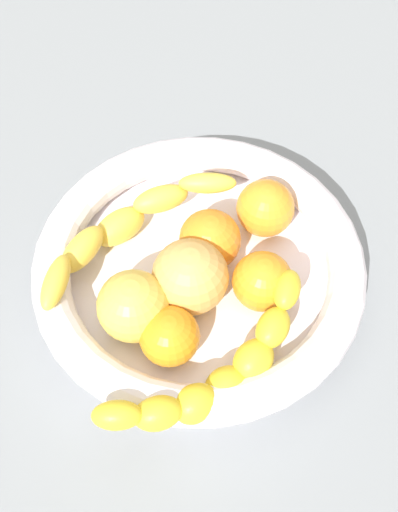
{
  "coord_description": "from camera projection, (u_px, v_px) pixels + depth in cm",
  "views": [
    {
      "loc": [
        -26.21,
        -14.7,
        54.26
      ],
      "look_at": [
        0.0,
        0.0,
        8.29
      ],
      "focal_mm": 41.4,
      "sensor_mm": 36.0,
      "label": 1
    }
  ],
  "objects": [
    {
      "name": "banana_draped_right",
      "position": [
        125.0,
        226.0,
        0.57
      ],
      "size": [
        21.76,
        11.54,
        5.48
      ],
      "color": "yellow",
      "rests_on": "fruit_bowl"
    },
    {
      "name": "orange_rear",
      "position": [
        262.0,
        281.0,
        0.54
      ],
      "size": [
        5.59,
        5.59,
        5.59
      ],
      "primitive_type": "sphere",
      "color": "orange",
      "rests_on": "fruit_bowl"
    },
    {
      "name": "banana_draped_left",
      "position": [
        220.0,
        374.0,
        0.49
      ],
      "size": [
        20.39,
        11.19,
        5.41
      ],
      "color": "yellow",
      "rests_on": "fruit_bowl"
    },
    {
      "name": "fruit_bowl",
      "position": [
        199.0,
        269.0,
        0.57
      ],
      "size": [
        31.55,
        31.55,
        5.91
      ],
      "color": "white",
      "rests_on": "kitchen_counter"
    },
    {
      "name": "peach_blush",
      "position": [
        190.0,
        277.0,
        0.53
      ],
      "size": [
        7.04,
        7.04,
        7.04
      ],
      "primitive_type": "sphere",
      "color": "#E6AA56",
      "rests_on": "fruit_bowl"
    },
    {
      "name": "orange_mid_left",
      "position": [
        170.0,
        336.0,
        0.51
      ],
      "size": [
        5.32,
        5.32,
        5.32
      ],
      "primitive_type": "sphere",
      "color": "orange",
      "rests_on": "fruit_bowl"
    },
    {
      "name": "kitchen_counter",
      "position": [
        199.0,
        292.0,
        0.61
      ],
      "size": [
        120.0,
        120.0,
        3.0
      ],
      "primitive_type": "cube",
      "color": "gray",
      "rests_on": "ground"
    },
    {
      "name": "apple_yellow",
      "position": [
        133.0,
        306.0,
        0.52
      ],
      "size": [
        6.51,
        6.51,
        6.51
      ],
      "primitive_type": "sphere",
      "color": "#E7C04D",
      "rests_on": "fruit_bowl"
    },
    {
      "name": "orange_mid_right",
      "position": [
        265.0,
        208.0,
        0.58
      ],
      "size": [
        5.77,
        5.77,
        5.77
      ],
      "primitive_type": "sphere",
      "color": "orange",
      "rests_on": "fruit_bowl"
    },
    {
      "name": "orange_front",
      "position": [
        213.0,
        241.0,
        0.56
      ],
      "size": [
        5.94,
        5.94,
        5.94
      ],
      "primitive_type": "sphere",
      "color": "orange",
      "rests_on": "fruit_bowl"
    }
  ]
}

